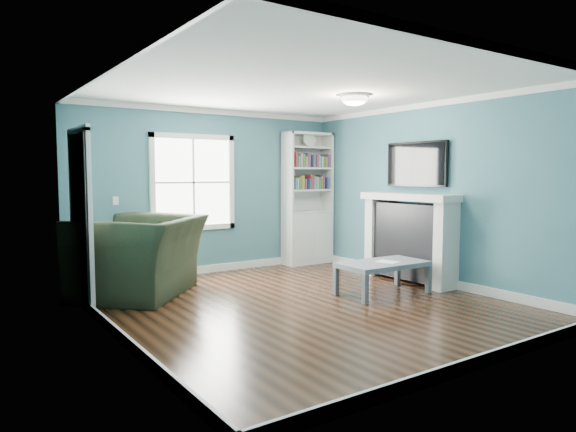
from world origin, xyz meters
TOP-DOWN VIEW (x-y plane):
  - floor at (0.00, 0.00)m, footprint 5.00×5.00m
  - room_walls at (0.00, 0.00)m, footprint 5.00×5.00m
  - trim at (0.00, 0.00)m, footprint 4.50×5.00m
  - window at (-0.30, 2.49)m, footprint 1.40×0.06m
  - bookshelf at (1.77, 2.30)m, footprint 0.90×0.35m
  - fireplace at (2.08, 0.20)m, footprint 0.44×1.58m
  - tv at (2.20, 0.20)m, footprint 0.06×1.10m
  - door at (-2.22, 1.40)m, footprint 0.12×0.98m
  - ceiling_fixture at (0.90, 0.10)m, footprint 0.38×0.38m
  - light_switch at (-1.50, 2.48)m, footprint 0.08×0.01m
  - recliner at (-1.45, 1.60)m, footprint 1.83×1.85m
  - coffee_table at (1.21, -0.14)m, footprint 1.19×0.67m
  - paper_sheet at (1.26, -0.18)m, footprint 0.27×0.32m

SIDE VIEW (x-z plane):
  - floor at x=0.00m, z-range 0.00..0.00m
  - coffee_table at x=1.21m, z-range 0.16..0.58m
  - paper_sheet at x=1.26m, z-range 0.43..0.43m
  - fireplace at x=2.08m, z-range -0.01..1.29m
  - recliner at x=-1.45m, z-range 0.00..1.38m
  - bookshelf at x=1.77m, z-range -0.23..2.08m
  - door at x=-2.22m, z-range -0.01..2.16m
  - light_switch at x=-1.50m, z-range 1.14..1.26m
  - trim at x=0.00m, z-range -0.06..2.54m
  - window at x=-0.30m, z-range 0.70..2.20m
  - room_walls at x=0.00m, z-range -0.92..4.08m
  - tv at x=2.20m, z-range 1.40..2.05m
  - ceiling_fixture at x=0.90m, z-range 2.47..2.63m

